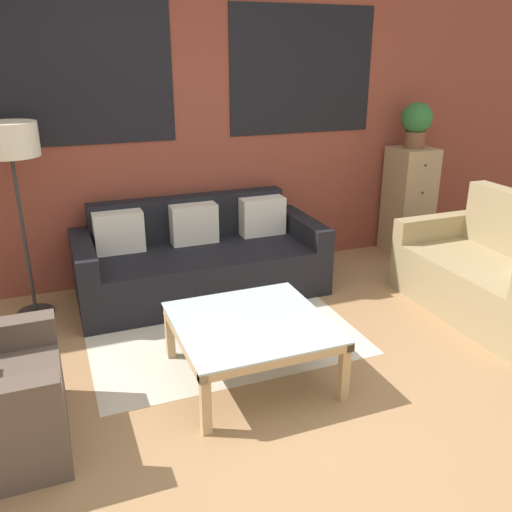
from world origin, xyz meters
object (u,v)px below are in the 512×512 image
(settee_vintage, at_px, (493,275))
(floor_lamp, at_px, (10,149))
(drawer_cabinet, at_px, (408,201))
(potted_plant, at_px, (416,122))
(coffee_table, at_px, (251,329))
(couch_dark, at_px, (200,260))

(settee_vintage, distance_m, floor_lamp, 3.77)
(settee_vintage, bearing_deg, drawer_cabinet, 81.45)
(potted_plant, bearing_deg, drawer_cabinet, -90.00)
(settee_vintage, height_order, drawer_cabinet, drawer_cabinet)
(settee_vintage, xyz_separation_m, potted_plant, (0.21, 1.43, 1.01))
(potted_plant, bearing_deg, floor_lamp, -177.79)
(settee_vintage, distance_m, potted_plant, 1.76)
(coffee_table, bearing_deg, floor_lamp, 131.08)
(couch_dark, xyz_separation_m, settee_vintage, (2.05, -1.22, 0.03))
(drawer_cabinet, relative_size, potted_plant, 2.48)
(floor_lamp, height_order, potted_plant, potted_plant)
(couch_dark, distance_m, floor_lamp, 1.70)
(coffee_table, bearing_deg, drawer_cabinet, 34.66)
(drawer_cabinet, bearing_deg, floor_lamp, -177.79)
(settee_vintage, distance_m, drawer_cabinet, 1.46)
(potted_plant, bearing_deg, couch_dark, -174.82)
(couch_dark, height_order, drawer_cabinet, drawer_cabinet)
(settee_vintage, relative_size, floor_lamp, 0.96)
(floor_lamp, bearing_deg, potted_plant, 2.21)
(couch_dark, xyz_separation_m, drawer_cabinet, (2.26, 0.20, 0.25))
(couch_dark, relative_size, floor_lamp, 1.37)
(coffee_table, xyz_separation_m, drawer_cabinet, (2.33, 1.61, 0.20))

